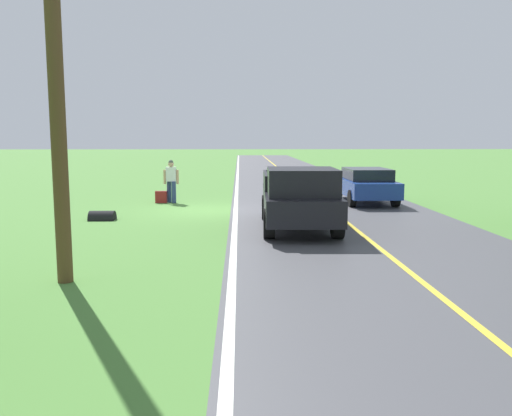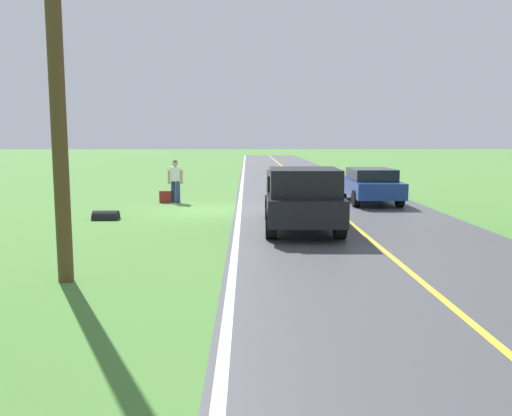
{
  "view_description": "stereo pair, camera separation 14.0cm",
  "coord_description": "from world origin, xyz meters",
  "px_view_note": "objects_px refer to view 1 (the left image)",
  "views": [
    {
      "loc": [
        -1.12,
        19.33,
        2.66
      ],
      "look_at": [
        -1.43,
        9.35,
        1.33
      ],
      "focal_mm": 37.3,
      "sensor_mm": 36.0,
      "label": 1
    },
    {
      "loc": [
        -1.27,
        19.33,
        2.66
      ],
      "look_at": [
        -1.43,
        9.35,
        1.33
      ],
      "focal_mm": 37.3,
      "sensor_mm": 36.0,
      "label": 2
    }
  ],
  "objects_px": {
    "sedan_near_oncoming": "(366,184)",
    "utility_pole_roadside": "(54,41)",
    "hitchhiker_walking": "(171,179)",
    "suitcase_carried": "(161,197)",
    "pickup_truck_passing": "(299,196)"
  },
  "relations": [
    {
      "from": "hitchhiker_walking",
      "to": "pickup_truck_passing",
      "type": "bearing_deg",
      "value": 124.67
    },
    {
      "from": "suitcase_carried",
      "to": "pickup_truck_passing",
      "type": "relative_size",
      "value": 0.09
    },
    {
      "from": "hitchhiker_walking",
      "to": "sedan_near_oncoming",
      "type": "relative_size",
      "value": 0.4
    },
    {
      "from": "hitchhiker_walking",
      "to": "utility_pole_roadside",
      "type": "xyz_separation_m",
      "value": [
        0.45,
        12.02,
        3.34
      ]
    },
    {
      "from": "suitcase_carried",
      "to": "sedan_near_oncoming",
      "type": "distance_m",
      "value": 8.38
    },
    {
      "from": "sedan_near_oncoming",
      "to": "utility_pole_roadside",
      "type": "distance_m",
      "value": 14.9
    },
    {
      "from": "hitchhiker_walking",
      "to": "utility_pole_roadside",
      "type": "bearing_deg",
      "value": 87.86
    },
    {
      "from": "hitchhiker_walking",
      "to": "sedan_near_oncoming",
      "type": "bearing_deg",
      "value": 178.35
    },
    {
      "from": "suitcase_carried",
      "to": "pickup_truck_passing",
      "type": "bearing_deg",
      "value": 37.41
    },
    {
      "from": "pickup_truck_passing",
      "to": "suitcase_carried",
      "type": "bearing_deg",
      "value": -52.56
    },
    {
      "from": "utility_pole_roadside",
      "to": "hitchhiker_walking",
      "type": "bearing_deg",
      "value": -92.14
    },
    {
      "from": "hitchhiker_walking",
      "to": "suitcase_carried",
      "type": "height_order",
      "value": "hitchhiker_walking"
    },
    {
      "from": "hitchhiker_walking",
      "to": "suitcase_carried",
      "type": "xyz_separation_m",
      "value": [
        0.42,
        0.08,
        -0.74
      ]
    },
    {
      "from": "utility_pole_roadside",
      "to": "sedan_near_oncoming",
      "type": "bearing_deg",
      "value": -125.43
    },
    {
      "from": "suitcase_carried",
      "to": "hitchhiker_walking",
      "type": "bearing_deg",
      "value": 100.86
    }
  ]
}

